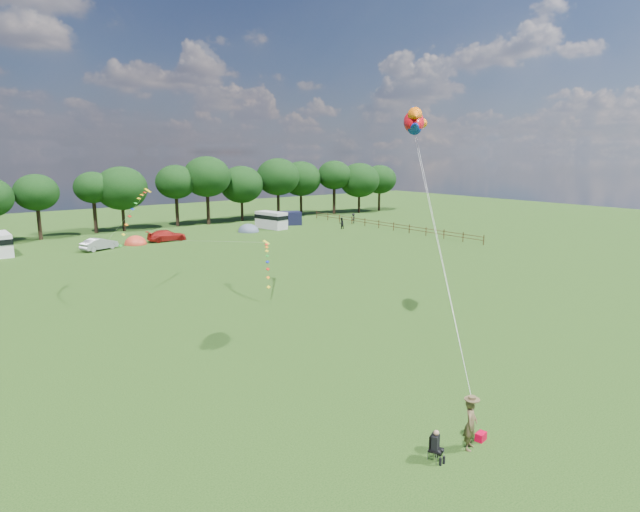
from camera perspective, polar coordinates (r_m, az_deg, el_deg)
ground_plane at (r=31.15m, az=9.07°, el=-9.50°), size 180.00×180.00×0.00m
tree_line at (r=79.69m, az=-17.84°, el=7.26°), size 102.98×10.98×10.27m
fence at (r=76.89m, az=7.06°, el=3.35°), size 0.12×33.12×1.20m
car_b at (r=65.06m, az=-22.49°, el=1.19°), size 4.15×2.77×1.37m
car_c at (r=68.91m, az=-16.03°, el=2.11°), size 4.66×2.11×1.38m
campervan_d at (r=77.55m, az=-5.22°, el=3.90°), size 2.94×5.22×2.42m
tent_orange at (r=67.73m, az=-19.06°, el=1.21°), size 2.65×2.90×2.07m
tent_greyblue at (r=74.83m, az=-7.64°, el=2.60°), size 2.91×3.18×2.16m
awning_navy at (r=81.50m, az=-3.23°, el=4.05°), size 3.92×3.60×1.98m
kite_flyer at (r=21.40m, az=15.77°, el=-16.90°), size 0.84×0.73×1.95m
camp_chair at (r=20.55m, az=12.17°, el=-18.83°), size 0.62×0.64×1.18m
kite_bag at (r=22.43m, az=16.78°, el=-17.95°), size 0.49×0.37×0.32m
fish_kite at (r=30.66m, az=10.00°, el=13.94°), size 3.02×3.08×1.83m
streamer_kite_b at (r=43.14m, az=-18.96°, el=4.98°), size 4.18×4.63×3.77m
streamer_kite_c at (r=42.36m, az=-5.67°, el=0.01°), size 3.13×4.93×2.79m
walker_a at (r=76.76m, az=2.30°, el=3.51°), size 0.83×0.53×1.65m
walker_b at (r=83.22m, az=3.58°, el=4.04°), size 1.09×0.93×1.54m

